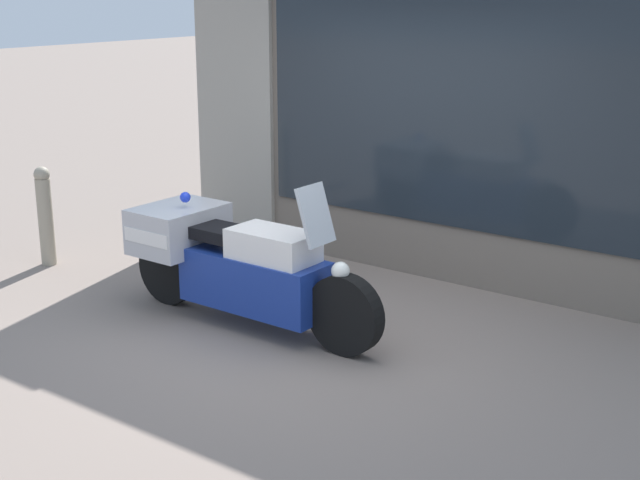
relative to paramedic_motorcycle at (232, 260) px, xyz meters
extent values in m
plane|color=gray|center=(0.74, 0.13, -0.52)|extent=(60.00, 60.00, 0.00)
cube|color=#6B6056|center=(0.74, 2.13, 1.14)|extent=(5.80, 0.40, 3.34)
cube|color=gray|center=(-1.65, 2.15, 1.14)|extent=(1.02, 0.55, 3.34)
cube|color=#1E262D|center=(1.22, 1.91, 1.19)|extent=(4.55, 0.02, 2.34)
cube|color=slate|center=(1.18, 2.14, -0.25)|extent=(4.33, 0.30, 0.55)
cube|color=silver|center=(1.18, 2.28, 0.71)|extent=(4.33, 0.02, 1.40)
cube|color=beige|center=(1.18, 2.14, 1.40)|extent=(4.33, 0.30, 0.02)
cube|color=black|center=(-0.44, 2.14, 1.44)|extent=(0.18, 0.04, 0.06)
cube|color=#195623|center=(0.37, 2.14, 1.44)|extent=(0.18, 0.04, 0.06)
cube|color=#B7B2A8|center=(1.18, 2.14, 1.44)|extent=(0.18, 0.04, 0.06)
cube|color=#C68E19|center=(1.99, 2.14, 1.44)|extent=(0.18, 0.04, 0.06)
cube|color=white|center=(-0.16, 2.07, 0.16)|extent=(0.19, 0.02, 0.27)
cube|color=#2D8E42|center=(1.18, 2.07, 0.16)|extent=(0.19, 0.02, 0.27)
cube|color=#2866B7|center=(2.52, 2.07, 0.16)|extent=(0.19, 0.04, 0.27)
cylinder|color=black|center=(1.13, 0.00, -0.21)|extent=(0.62, 0.14, 0.62)
cylinder|color=black|center=(-0.73, 0.00, -0.21)|extent=(0.62, 0.14, 0.62)
cube|color=navy|center=(0.25, 0.00, -0.13)|extent=(1.27, 0.44, 0.44)
cube|color=white|center=(0.44, 0.00, 0.19)|extent=(0.69, 0.40, 0.26)
cube|color=black|center=(-0.04, 0.00, 0.21)|extent=(0.74, 0.33, 0.10)
cube|color=#B7B7BC|center=(-0.59, 0.00, 0.17)|extent=(0.55, 0.75, 0.38)
cube|color=white|center=(-0.59, 0.00, 0.17)|extent=(0.50, 0.76, 0.11)
cube|color=#B2BCC6|center=(0.86, 0.00, 0.51)|extent=(0.16, 0.31, 0.44)
sphere|color=white|center=(1.09, 0.00, 0.12)|extent=(0.14, 0.14, 0.14)
sphere|color=blue|center=(-0.50, 0.00, 0.45)|extent=(0.09, 0.09, 0.09)
cylinder|color=gray|center=(-2.50, 0.05, -0.09)|extent=(0.15, 0.15, 0.86)
sphere|color=gray|center=(-2.50, 0.05, 0.38)|extent=(0.15, 0.15, 0.15)
camera|label=1|loc=(4.69, -5.09, 2.16)|focal=50.00mm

